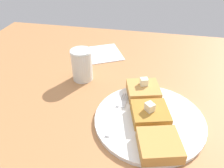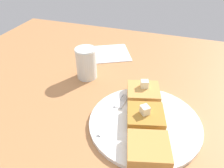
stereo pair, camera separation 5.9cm
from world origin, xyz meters
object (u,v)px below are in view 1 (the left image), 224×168
(fork, at_px, (119,110))
(syrup_jar, at_px, (82,66))
(napkin, at_px, (103,54))
(plate, at_px, (149,119))

(fork, bearing_deg, syrup_jar, -134.35)
(napkin, bearing_deg, syrup_jar, -6.90)
(fork, height_order, napkin, fork)
(plate, distance_m, napkin, 0.38)
(fork, height_order, syrup_jar, syrup_jar)
(plate, xyz_separation_m, syrup_jar, (-0.15, -0.22, 0.04))
(fork, relative_size, napkin, 1.15)
(plate, bearing_deg, fork, -99.30)
(plate, xyz_separation_m, napkin, (-0.32, -0.20, -0.00))
(plate, relative_size, syrup_jar, 2.73)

